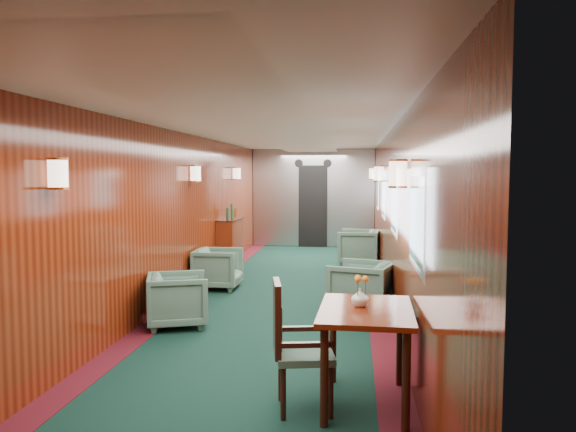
{
  "coord_description": "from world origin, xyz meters",
  "views": [
    {
      "loc": [
        1.02,
        -7.84,
        1.8
      ],
      "look_at": [
        0.0,
        0.68,
        1.15
      ],
      "focal_mm": 35.0,
      "sensor_mm": 36.0,
      "label": 1
    }
  ],
  "objects_px": {
    "armchair_left_near": "(178,300)",
    "armchair_left_far": "(218,269)",
    "dining_table": "(366,324)",
    "armchair_right_near": "(362,288)",
    "credenza": "(230,243)",
    "armchair_right_far": "(358,247)",
    "side_chair": "(292,341)"
  },
  "relations": [
    {
      "from": "dining_table",
      "to": "armchair_right_far",
      "type": "height_order",
      "value": "dining_table"
    },
    {
      "from": "credenza",
      "to": "armchair_left_far",
      "type": "xyz_separation_m",
      "value": [
        0.24,
        -1.95,
        -0.17
      ]
    },
    {
      "from": "armchair_left_near",
      "to": "armchair_right_near",
      "type": "bearing_deg",
      "value": -88.72
    },
    {
      "from": "armchair_left_far",
      "to": "armchair_right_near",
      "type": "distance_m",
      "value": 2.6
    },
    {
      "from": "side_chair",
      "to": "armchair_right_near",
      "type": "relative_size",
      "value": 1.32
    },
    {
      "from": "armchair_right_far",
      "to": "dining_table",
      "type": "bearing_deg",
      "value": 5.96
    },
    {
      "from": "side_chair",
      "to": "armchair_right_far",
      "type": "xyz_separation_m",
      "value": [
        0.54,
        6.9,
        -0.18
      ]
    },
    {
      "from": "side_chair",
      "to": "armchair_right_far",
      "type": "height_order",
      "value": "side_chair"
    },
    {
      "from": "armchair_left_far",
      "to": "credenza",
      "type": "bearing_deg",
      "value": 7.32
    },
    {
      "from": "armchair_right_near",
      "to": "side_chair",
      "type": "bearing_deg",
      "value": 6.56
    },
    {
      "from": "armchair_left_far",
      "to": "side_chair",
      "type": "bearing_deg",
      "value": -158.93
    },
    {
      "from": "side_chair",
      "to": "armchair_left_near",
      "type": "bearing_deg",
      "value": 115.77
    },
    {
      "from": "side_chair",
      "to": "credenza",
      "type": "height_order",
      "value": "credenza"
    },
    {
      "from": "dining_table",
      "to": "armchair_right_far",
      "type": "bearing_deg",
      "value": 91.86
    },
    {
      "from": "armchair_right_far",
      "to": "armchair_right_near",
      "type": "bearing_deg",
      "value": 6.06
    },
    {
      "from": "armchair_left_near",
      "to": "armchair_left_far",
      "type": "height_order",
      "value": "armchair_left_far"
    },
    {
      "from": "dining_table",
      "to": "side_chair",
      "type": "height_order",
      "value": "side_chair"
    },
    {
      "from": "armchair_left_far",
      "to": "armchair_right_near",
      "type": "height_order",
      "value": "armchair_right_near"
    },
    {
      "from": "dining_table",
      "to": "armchair_left_far",
      "type": "bearing_deg",
      "value": 119.56
    },
    {
      "from": "armchair_left_near",
      "to": "armchair_left_far",
      "type": "relative_size",
      "value": 0.99
    },
    {
      "from": "credenza",
      "to": "armchair_left_near",
      "type": "xyz_separation_m",
      "value": [
        0.29,
        -4.12,
        -0.17
      ]
    },
    {
      "from": "side_chair",
      "to": "armchair_right_near",
      "type": "bearing_deg",
      "value": 68.88
    },
    {
      "from": "armchair_right_near",
      "to": "armchair_right_far",
      "type": "relative_size",
      "value": 0.97
    },
    {
      "from": "side_chair",
      "to": "credenza",
      "type": "distance_m",
      "value": 6.58
    },
    {
      "from": "armchair_left_near",
      "to": "armchair_right_far",
      "type": "xyz_separation_m",
      "value": [
        2.14,
        4.72,
        0.04
      ]
    },
    {
      "from": "armchair_left_near",
      "to": "armchair_left_far",
      "type": "distance_m",
      "value": 2.18
    },
    {
      "from": "armchair_left_near",
      "to": "armchair_right_far",
      "type": "bearing_deg",
      "value": -43.5
    },
    {
      "from": "side_chair",
      "to": "armchair_left_far",
      "type": "bearing_deg",
      "value": 100.25
    },
    {
      "from": "dining_table",
      "to": "credenza",
      "type": "height_order",
      "value": "credenza"
    },
    {
      "from": "dining_table",
      "to": "armchair_right_near",
      "type": "xyz_separation_m",
      "value": [
        0.0,
        2.81,
        -0.3
      ]
    },
    {
      "from": "dining_table",
      "to": "credenza",
      "type": "relative_size",
      "value": 0.85
    },
    {
      "from": "armchair_right_far",
      "to": "armchair_left_far",
      "type": "bearing_deg",
      "value": -34.98
    }
  ]
}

